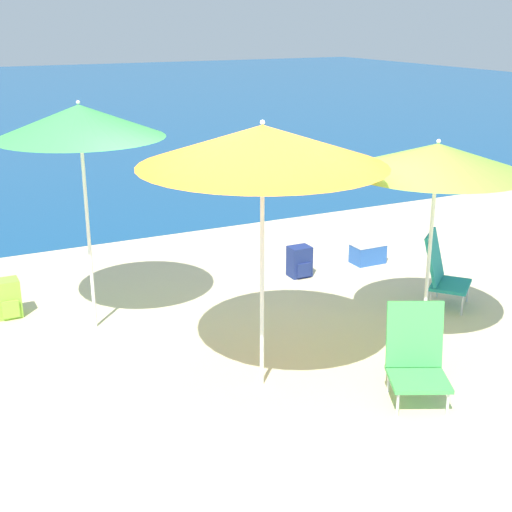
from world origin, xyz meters
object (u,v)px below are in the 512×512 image
(beach_umbrella_lime, at_px, (437,158))
(beach_umbrella_green, at_px, (80,121))
(beach_umbrella_orange, at_px, (262,146))
(backpack_lime, at_px, (8,298))
(beach_chair_teal, at_px, (441,269))
(backpack_navy, at_px, (300,262))
(cooler_box, at_px, (368,251))
(beach_chair_green, at_px, (416,355))

(beach_umbrella_lime, bearing_deg, beach_umbrella_green, 145.09)
(beach_umbrella_orange, height_order, backpack_lime, beach_umbrella_orange)
(beach_chair_teal, height_order, backpack_navy, beach_chair_teal)
(beach_umbrella_lime, distance_m, cooler_box, 3.13)
(beach_umbrella_green, distance_m, beach_chair_green, 3.88)
(beach_chair_green, relative_size, backpack_lime, 1.96)
(beach_umbrella_orange, relative_size, beach_chair_teal, 2.79)
(beach_umbrella_orange, distance_m, cooler_box, 4.16)
(beach_umbrella_orange, bearing_deg, beach_umbrella_lime, -1.49)
(beach_umbrella_green, bearing_deg, cooler_box, 6.26)
(beach_umbrella_orange, bearing_deg, beach_chair_green, -35.75)
(beach_umbrella_green, bearing_deg, backpack_navy, 7.90)
(beach_chair_green, distance_m, backpack_lime, 4.48)
(beach_chair_teal, bearing_deg, backpack_lime, 117.53)
(beach_umbrella_lime, xyz_separation_m, backpack_navy, (-0.08, 2.35, -1.73))
(beach_chair_green, relative_size, beach_chair_teal, 0.98)
(beach_umbrella_orange, xyz_separation_m, backpack_lime, (-1.81, 2.62, -1.96))
(beach_umbrella_orange, bearing_deg, beach_chair_teal, 15.77)
(beach_umbrella_orange, bearing_deg, backpack_navy, 53.35)
(beach_umbrella_green, relative_size, beach_umbrella_lime, 1.14)
(beach_umbrella_green, distance_m, beach_chair_teal, 4.27)
(beach_umbrella_green, xyz_separation_m, beach_chair_green, (2.12, -2.71, -1.79))
(beach_umbrella_lime, bearing_deg, cooler_box, 67.18)
(beach_umbrella_lime, bearing_deg, beach_chair_teal, 42.04)
(beach_chair_teal, bearing_deg, cooler_box, 46.02)
(backpack_lime, bearing_deg, cooler_box, -3.52)
(beach_umbrella_green, relative_size, beach_umbrella_orange, 1.01)
(beach_umbrella_lime, xyz_separation_m, backpack_lime, (-3.60, 2.67, -1.71))
(beach_umbrella_green, height_order, backpack_navy, beach_umbrella_green)
(backpack_lime, bearing_deg, beach_chair_green, -49.58)
(beach_umbrella_green, xyz_separation_m, cooler_box, (3.82, 0.42, -2.03))
(beach_umbrella_lime, xyz_separation_m, cooler_box, (1.00, 2.38, -1.76))
(beach_chair_teal, xyz_separation_m, cooler_box, (0.11, 1.58, -0.27))
(beach_chair_teal, distance_m, cooler_box, 1.61)
(beach_umbrella_lime, height_order, beach_chair_green, beach_umbrella_lime)
(backpack_navy, bearing_deg, beach_chair_teal, -57.91)
(backpack_lime, height_order, cooler_box, backpack_lime)
(beach_chair_green, bearing_deg, cooler_box, 87.19)
(beach_umbrella_lime, height_order, cooler_box, beach_umbrella_lime)
(beach_chair_teal, bearing_deg, beach_chair_green, -175.68)
(beach_chair_green, bearing_deg, backpack_navy, 104.39)
(backpack_lime, xyz_separation_m, cooler_box, (4.60, -0.28, -0.05))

